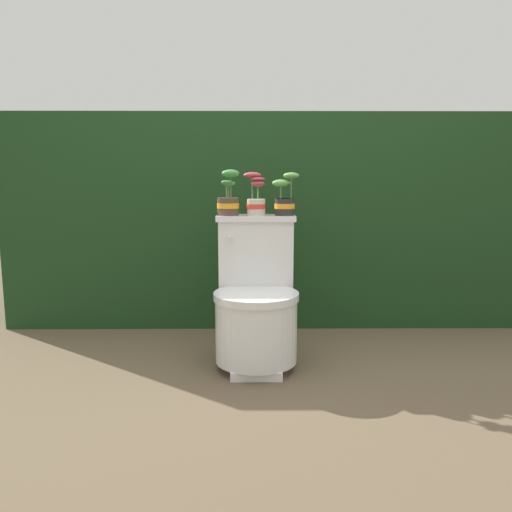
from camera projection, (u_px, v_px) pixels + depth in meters
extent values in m
plane|color=brown|center=(273.00, 369.00, 2.52)|extent=(12.00, 12.00, 0.00)
cube|color=#193819|center=(266.00, 217.00, 3.62)|extent=(3.37, 1.03, 1.36)
cube|color=silver|center=(256.00, 364.00, 2.54)|extent=(0.25, 0.36, 0.04)
cylinder|color=silver|center=(256.00, 330.00, 2.51)|extent=(0.41, 0.41, 0.32)
cylinder|color=silver|center=(256.00, 296.00, 2.48)|extent=(0.43, 0.43, 0.04)
cube|color=silver|center=(256.00, 257.00, 2.68)|extent=(0.39, 0.16, 0.40)
cube|color=silver|center=(256.00, 218.00, 2.64)|extent=(0.42, 0.18, 0.03)
cylinder|color=silver|center=(229.00, 238.00, 2.55)|extent=(0.02, 0.05, 0.02)
cylinder|color=#47382D|center=(228.00, 207.00, 2.62)|extent=(0.11, 0.11, 0.09)
cylinder|color=orange|center=(228.00, 206.00, 2.62)|extent=(0.12, 0.12, 0.03)
cylinder|color=#332319|center=(228.00, 199.00, 2.61)|extent=(0.10, 0.10, 0.01)
cylinder|color=#4C753D|center=(227.00, 191.00, 2.56)|extent=(0.01, 0.01, 0.08)
ellipsoid|color=#387F38|center=(226.00, 182.00, 2.55)|extent=(0.05, 0.04, 0.02)
cylinder|color=#4C753D|center=(231.00, 187.00, 2.59)|extent=(0.01, 0.01, 0.11)
ellipsoid|color=#387F38|center=(231.00, 174.00, 2.58)|extent=(0.09, 0.06, 0.04)
cylinder|color=#4C753D|center=(229.00, 191.00, 2.59)|extent=(0.01, 0.01, 0.07)
ellipsoid|color=#387F38|center=(229.00, 183.00, 2.58)|extent=(0.07, 0.05, 0.03)
cylinder|color=beige|center=(256.00, 207.00, 2.62)|extent=(0.10, 0.10, 0.09)
cylinder|color=red|center=(256.00, 206.00, 2.62)|extent=(0.10, 0.10, 0.03)
cylinder|color=#332319|center=(256.00, 200.00, 2.62)|extent=(0.09, 0.09, 0.01)
cylinder|color=#4C753D|center=(258.00, 192.00, 2.61)|extent=(0.01, 0.01, 0.07)
ellipsoid|color=#93333D|center=(258.00, 184.00, 2.61)|extent=(0.07, 0.05, 0.03)
cylinder|color=#4C753D|center=(258.00, 190.00, 2.62)|extent=(0.01, 0.01, 0.10)
ellipsoid|color=#93333D|center=(258.00, 179.00, 2.61)|extent=(0.08, 0.05, 0.02)
cylinder|color=#4C753D|center=(252.00, 188.00, 2.64)|extent=(0.01, 0.01, 0.11)
ellipsoid|color=#93333D|center=(252.00, 175.00, 2.63)|extent=(0.09, 0.07, 0.03)
cylinder|color=#262628|center=(285.00, 207.00, 2.62)|extent=(0.10, 0.10, 0.09)
cylinder|color=orange|center=(285.00, 206.00, 2.62)|extent=(0.11, 0.11, 0.03)
cylinder|color=#332319|center=(285.00, 200.00, 2.61)|extent=(0.10, 0.10, 0.01)
cylinder|color=#4C753D|center=(281.00, 192.00, 2.63)|extent=(0.01, 0.01, 0.07)
ellipsoid|color=#569342|center=(281.00, 183.00, 2.62)|extent=(0.10, 0.07, 0.03)
cylinder|color=#4C753D|center=(281.00, 192.00, 2.58)|extent=(0.01, 0.01, 0.07)
ellipsoid|color=#569342|center=(281.00, 183.00, 2.57)|extent=(0.09, 0.06, 0.04)
cylinder|color=#4C753D|center=(291.00, 188.00, 2.58)|extent=(0.01, 0.01, 0.11)
ellipsoid|color=#569342|center=(291.00, 176.00, 2.57)|extent=(0.08, 0.06, 0.03)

